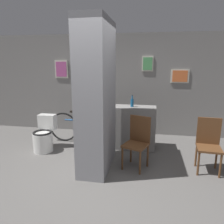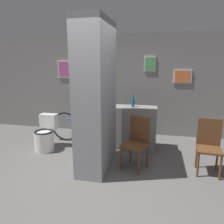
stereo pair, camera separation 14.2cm
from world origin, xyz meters
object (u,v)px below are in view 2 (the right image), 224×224
Objects in this scene: chair_by_doorway at (209,144)px; bottle_tall at (133,102)px; bicycle at (86,127)px; toilet at (45,136)px; chair_near_pillar at (137,140)px.

chair_by_doorway is 3.54× the size of bottle_tall.
bicycle is at bearing 164.47° from chair_by_doorway.
toilet is 0.80× the size of chair_by_doorway.
chair_near_pillar is 3.54× the size of bottle_tall.
chair_by_doorway is at bearing -29.00° from bottle_tall.
chair_by_doorway is 1.72m from bottle_tall.
chair_by_doorway is at bearing -5.55° from toilet.
bottle_tall is at bearing 14.22° from toilet.
bicycle is at bearing 39.43° from toilet.
chair_near_pillar reaches higher than bicycle.
chair_near_pillar is at bearing -37.53° from bicycle.
chair_near_pillar is at bearing -78.05° from bottle_tall.
chair_near_pillar reaches higher than toilet.
bicycle is 1.32m from bottle_tall.
chair_by_doorway is (3.30, -0.32, 0.20)m from toilet.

